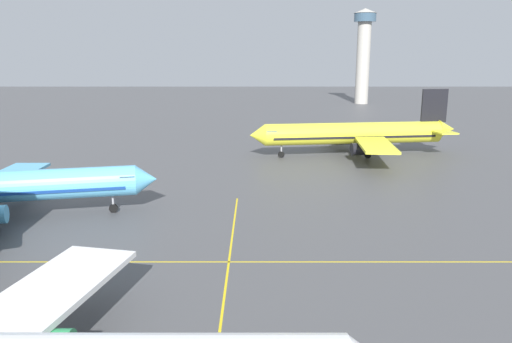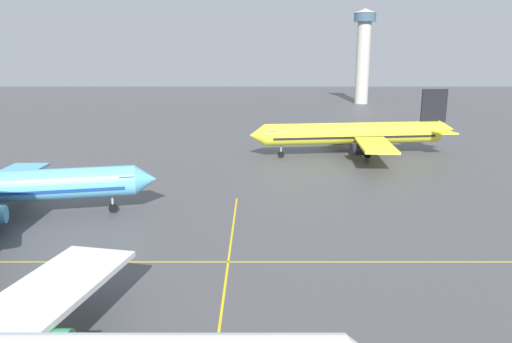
# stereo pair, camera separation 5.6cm
# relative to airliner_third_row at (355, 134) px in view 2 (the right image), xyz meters

# --- Properties ---
(airliner_third_row) EXTENTS (39.79, 34.04, 12.37)m
(airliner_third_row) POSITION_rel_airliner_third_row_xyz_m (0.00, 0.00, 0.00)
(airliner_third_row) COLOR yellow
(airliner_third_row) RESTS_ON ground
(control_tower) EXTENTS (8.82, 8.82, 36.23)m
(control_tower) POSITION_rel_airliner_third_row_xyz_m (23.11, 105.70, 16.88)
(control_tower) COLOR #ADA89E
(control_tower) RESTS_ON ground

